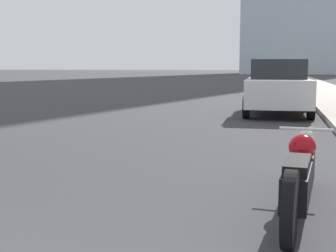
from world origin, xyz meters
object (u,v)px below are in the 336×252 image
parked_car_red (279,78)px  parked_car_black (277,71)px  motorcycle (300,174)px  parked_car_white (278,87)px  parked_car_blue (281,74)px  parked_car_green (279,73)px

parked_car_red → parked_car_black: parked_car_black is taller
motorcycle → parked_car_white: 9.95m
parked_car_blue → parked_car_white: bearing=-86.0°
motorcycle → parked_car_red: 22.25m
parked_car_green → parked_car_black: size_ratio=0.95×
parked_car_red → motorcycle: bearing=-94.7°
motorcycle → parked_car_black: bearing=96.7°
motorcycle → parked_car_white: (-0.24, 9.93, 0.46)m
parked_car_black → parked_car_blue: bearing=-89.8°
motorcycle → parked_car_blue: (-0.04, 32.67, 0.52)m
motorcycle → parked_car_blue: bearing=96.5°
motorcycle → parked_car_red: (-0.18, 22.25, 0.47)m
motorcycle → parked_car_white: size_ratio=0.64×
parked_car_blue → parked_car_green: size_ratio=1.03×
parked_car_red → parked_car_white: bearing=-95.4°
parked_car_blue → parked_car_green: (-0.14, 12.92, -0.11)m
motorcycle → parked_car_green: parked_car_green is taller
parked_car_red → parked_car_green: parked_car_red is taller
parked_car_white → parked_car_red: (0.06, 12.31, 0.01)m
parked_car_white → parked_car_black: (-0.10, 48.79, 0.05)m
motorcycle → parked_car_red: parked_car_red is taller
parked_car_red → parked_car_blue: (0.14, 10.42, 0.05)m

